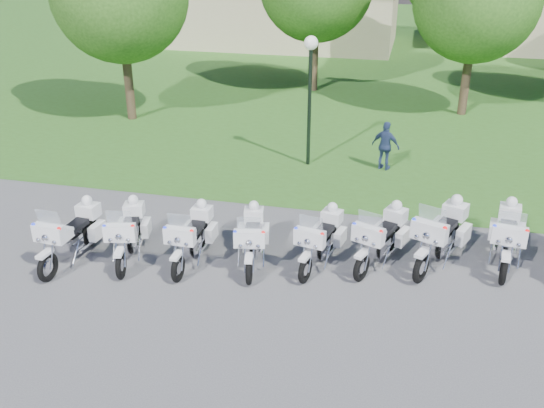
% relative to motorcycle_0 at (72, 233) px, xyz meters
% --- Properties ---
extents(ground, '(100.00, 100.00, 0.00)m').
position_rel_motorcycle_0_xyz_m(ground, '(5.00, 0.95, -0.69)').
color(ground, '#4C4C51').
rests_on(ground, ground).
extents(grass_lawn, '(100.00, 48.00, 0.01)m').
position_rel_motorcycle_0_xyz_m(grass_lawn, '(5.00, 27.95, -0.68)').
color(grass_lawn, '#34601E').
rests_on(grass_lawn, ground).
extents(motorcycle_0, '(0.88, 2.44, 1.64)m').
position_rel_motorcycle_0_xyz_m(motorcycle_0, '(0.00, 0.00, 0.00)').
color(motorcycle_0, black).
rests_on(motorcycle_0, ground).
extents(motorcycle_1, '(1.11, 2.32, 1.58)m').
position_rel_motorcycle_0_xyz_m(motorcycle_1, '(1.26, 0.42, -0.02)').
color(motorcycle_1, black).
rests_on(motorcycle_1, ground).
extents(motorcycle_2, '(0.77, 2.33, 1.56)m').
position_rel_motorcycle_0_xyz_m(motorcycle_2, '(2.80, 0.61, -0.03)').
color(motorcycle_2, black).
rests_on(motorcycle_2, ground).
extents(motorcycle_3, '(1.03, 2.28, 1.54)m').
position_rel_motorcycle_0_xyz_m(motorcycle_3, '(4.20, 0.85, -0.04)').
color(motorcycle_3, black).
rests_on(motorcycle_3, ground).
extents(motorcycle_4, '(1.05, 2.28, 1.55)m').
position_rel_motorcycle_0_xyz_m(motorcycle_4, '(5.79, 1.19, -0.04)').
color(motorcycle_4, black).
rests_on(motorcycle_4, ground).
extents(motorcycle_5, '(1.33, 2.29, 1.62)m').
position_rel_motorcycle_0_xyz_m(motorcycle_5, '(7.18, 1.55, -0.01)').
color(motorcycle_5, black).
rests_on(motorcycle_5, ground).
extents(motorcycle_6, '(1.49, 2.50, 1.77)m').
position_rel_motorcycle_0_xyz_m(motorcycle_6, '(8.54, 1.88, 0.06)').
color(motorcycle_6, black).
rests_on(motorcycle_6, ground).
extents(motorcycle_7, '(1.01, 2.48, 1.67)m').
position_rel_motorcycle_0_xyz_m(motorcycle_7, '(10.05, 2.23, 0.01)').
color(motorcycle_7, black).
rests_on(motorcycle_7, ground).
extents(lamp_post, '(0.44, 0.44, 4.22)m').
position_rel_motorcycle_0_xyz_m(lamp_post, '(4.36, 7.49, 2.50)').
color(lamp_post, black).
rests_on(lamp_post, ground).
extents(building_west, '(14.56, 8.32, 4.10)m').
position_rel_motorcycle_0_xyz_m(building_west, '(-1.00, 28.95, 1.38)').
color(building_west, '#BDAE88').
rests_on(building_west, ground).
extents(bystander_c, '(1.02, 0.69, 1.61)m').
position_rel_motorcycle_0_xyz_m(bystander_c, '(6.87, 7.60, 0.12)').
color(bystander_c, navy).
rests_on(bystander_c, ground).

